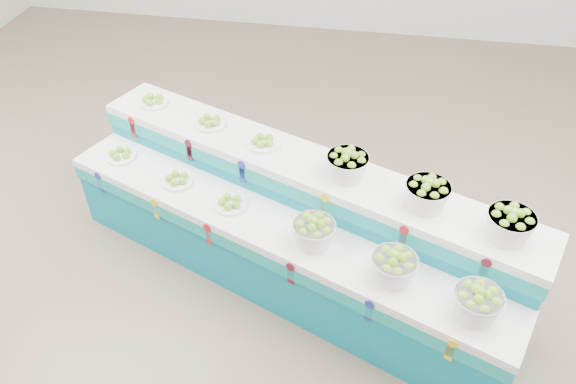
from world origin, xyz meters
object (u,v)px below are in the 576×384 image
(display_stand, at_px, (288,226))
(plate_upper_mid, at_px, (210,121))
(basket_lower_left, at_px, (314,232))
(basket_upper_right, at_px, (510,224))

(display_stand, height_order, plate_upper_mid, plate_upper_mid)
(display_stand, xyz_separation_m, plate_upper_mid, (-0.78, 0.57, 0.56))
(basket_lower_left, height_order, basket_upper_right, basket_upper_right)
(display_stand, xyz_separation_m, basket_lower_left, (0.26, -0.36, 0.32))
(basket_lower_left, relative_size, basket_upper_right, 1.00)
(basket_lower_left, xyz_separation_m, basket_upper_right, (1.29, -0.00, 0.30))
(display_stand, bearing_deg, basket_upper_right, 8.69)
(display_stand, relative_size, basket_lower_left, 12.25)
(plate_upper_mid, height_order, basket_upper_right, basket_upper_right)
(basket_lower_left, bearing_deg, display_stand, 125.20)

